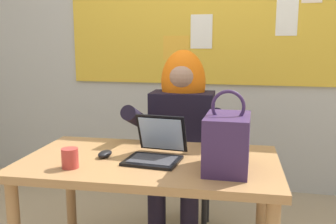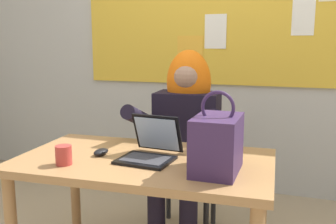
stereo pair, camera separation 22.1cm
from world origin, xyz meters
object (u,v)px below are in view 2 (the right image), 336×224
desk_main (144,175)px  computer_mouse (101,152)px  laptop (150,149)px  coffee_mug (64,155)px  handbag (217,143)px  chair_at_desk (189,157)px  person_costumed (185,129)px

desk_main → computer_mouse: computer_mouse is taller
computer_mouse → desk_main: bearing=11.3°
desk_main → computer_mouse: bearing=-174.7°
laptop → computer_mouse: bearing=-169.1°
coffee_mug → handbag: bearing=10.8°
coffee_mug → desk_main: bearing=33.8°
desk_main → computer_mouse: 0.26m
desk_main → handbag: handbag is taller
laptop → handbag: handbag is taller
laptop → coffee_mug: laptop is taller
desk_main → chair_at_desk: bearing=87.3°
chair_at_desk → computer_mouse: chair_at_desk is taller
chair_at_desk → coffee_mug: bearing=-25.0°
computer_mouse → coffee_mug: 0.22m
person_costumed → handbag: size_ratio=3.35×
person_costumed → handbag: 0.78m
laptop → coffee_mug: (-0.36, -0.23, -0.00)m
handbag → desk_main: bearing=168.2°
desk_main → chair_at_desk: (0.03, 0.73, -0.11)m
desk_main → person_costumed: (0.04, 0.60, 0.12)m
person_costumed → laptop: size_ratio=4.00×
handbag → computer_mouse: bearing=174.5°
desk_main → computer_mouse: (-0.24, -0.02, 0.11)m
desk_main → chair_at_desk: 0.74m
chair_at_desk → person_costumed: person_costumed is taller
desk_main → coffee_mug: bearing=-146.2°
handbag → coffee_mug: handbag is taller
chair_at_desk → laptop: 0.76m
laptop → computer_mouse: laptop is taller
chair_at_desk → person_costumed: size_ratio=0.72×
person_costumed → computer_mouse: person_costumed is taller
laptop → chair_at_desk: bearing=94.3°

